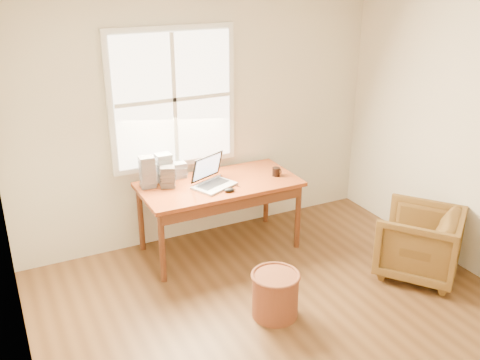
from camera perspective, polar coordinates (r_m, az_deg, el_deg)
The scene contains 11 objects.
room_shell at distance 3.84m, azimuth 7.47°, elevation -0.83°, with size 4.04×4.54×2.64m.
desk at distance 5.40m, azimuth -2.24°, elevation -0.47°, with size 1.60×0.80×0.04m, color brown.
armchair at distance 5.40m, azimuth 18.52°, elevation -6.33°, with size 0.71×0.73×0.67m, color brown.
wicker_stool at distance 4.63m, azimuth 3.77°, elevation -12.16°, with size 0.39×0.39×0.39m, color brown.
laptop at distance 5.23m, azimuth -2.77°, elevation 0.74°, with size 0.39×0.41×0.29m, color #ABADB2, non-canonical shape.
mouse at distance 5.16m, azimuth -1.14°, elevation -1.08°, with size 0.11×0.06×0.04m, color black.
coffee_mug at distance 5.55m, azimuth 3.87°, elevation 0.88°, with size 0.08×0.08×0.09m, color black.
cd_stack_a at distance 5.41m, azimuth -8.12°, elevation 1.31°, with size 0.15×0.13×0.30m, color silver.
cd_stack_b at distance 5.29m, azimuth -7.74°, elevation 0.35°, with size 0.14×0.12×0.21m, color #242428.
cd_stack_c at distance 5.29m, azimuth -9.83°, elevation 0.86°, with size 0.14×0.13×0.32m, color #A7A7B5.
cd_stack_d at distance 5.53m, azimuth -6.46°, elevation 1.08°, with size 0.13×0.11×0.16m, color silver.
Camera 1 is at (-2.03, -2.75, 2.80)m, focal length 40.00 mm.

